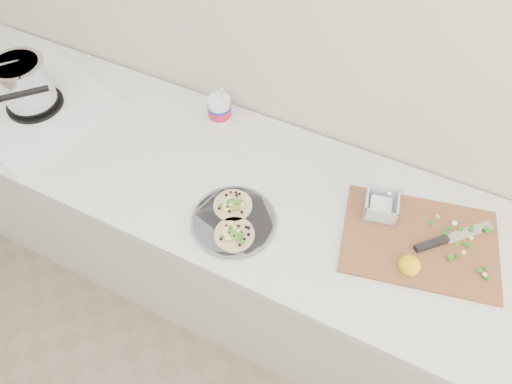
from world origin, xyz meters
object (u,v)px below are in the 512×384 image
at_px(stove, 29,91).
at_px(cutboard, 418,236).
at_px(taco_plate, 234,219).
at_px(tub, 220,108).

bearing_deg(stove, cutboard, 18.61).
bearing_deg(cutboard, stove, 170.25).
relative_size(stove, taco_plate, 2.31).
height_order(tub, cutboard, tub).
distance_m(taco_plate, cutboard, 0.57).
distance_m(taco_plate, tub, 0.47).
distance_m(stove, tub, 0.72).
xyz_separation_m(stove, taco_plate, (0.93, -0.13, -0.07)).
relative_size(tub, cutboard, 0.37).
bearing_deg(tub, taco_plate, -56.12).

